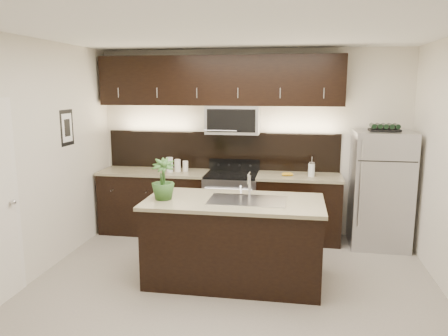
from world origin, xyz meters
name	(u,v)px	position (x,y,z in m)	size (l,w,h in m)	color
ground	(232,288)	(0.00, 0.00, 0.00)	(4.50, 4.50, 0.00)	gray
room_walls	(221,134)	(-0.11, -0.04, 1.70)	(4.52, 4.02, 2.71)	beige
counter_run	(218,204)	(-0.46, 1.69, 0.47)	(3.51, 0.65, 0.94)	black
upper_fixtures	(221,89)	(-0.43, 1.84, 2.14)	(3.49, 0.40, 1.66)	black
island	(234,240)	(-0.01, 0.20, 0.47)	(1.96, 0.96, 0.94)	black
sink_faucet	(248,199)	(0.14, 0.21, 0.96)	(0.84, 0.50, 0.28)	silver
refrigerator	(380,189)	(1.80, 1.63, 0.79)	(0.76, 0.69, 1.59)	#B2B2B7
wine_rack	(385,128)	(1.80, 1.63, 1.63)	(0.39, 0.24, 0.10)	black
plant	(163,179)	(-0.78, 0.11, 1.17)	(0.25, 0.25, 0.46)	#2C5421
canisters	(176,165)	(-1.08, 1.67, 1.03)	(0.31, 0.18, 0.21)	silver
french_press	(311,169)	(0.87, 1.64, 1.04)	(0.09, 0.09, 0.27)	silver
bananas	(284,174)	(0.50, 1.61, 0.97)	(0.16, 0.13, 0.05)	#C38F1B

